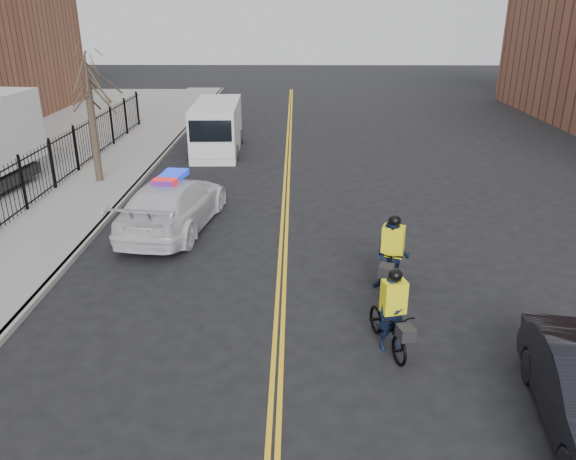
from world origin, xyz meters
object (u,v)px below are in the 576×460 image
Objects in this scene: police_cruiser at (173,204)px; cyclist_far at (392,261)px; cyclist_near at (392,321)px; cargo_van at (217,129)px.

police_cruiser is 7.58m from cyclist_far.
cyclist_far is (6.35, -4.14, -0.04)m from police_cruiser.
cyclist_far is (0.40, 2.67, 0.16)m from cyclist_near.
cargo_van reaches higher than cyclist_near.
cyclist_near is 0.96× the size of cyclist_far.
cargo_van reaches higher than police_cruiser.
police_cruiser is 9.04m from cyclist_near.
cargo_van is 2.82× the size of cyclist_far.
cyclist_far is at bearing 67.04° from cyclist_near.
police_cruiser is at bearing -92.41° from cargo_van.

